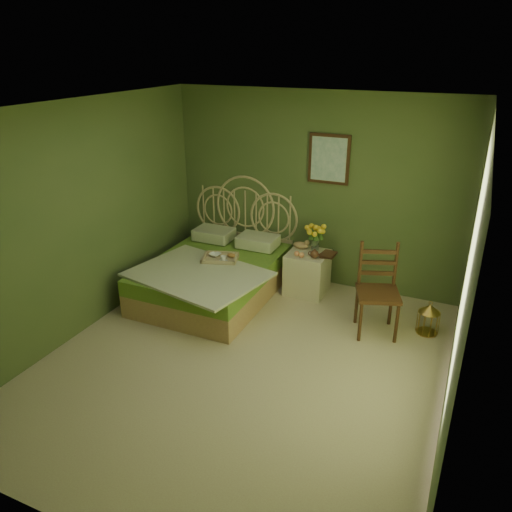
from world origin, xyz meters
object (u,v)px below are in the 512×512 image
at_px(bed, 215,273).
at_px(chair, 380,284).
at_px(birdcage, 428,319).
at_px(nightstand, 308,268).

height_order(bed, chair, bed).
distance_m(bed, birdcage, 2.74).
bearing_deg(chair, birdcage, -4.38).
bearing_deg(birdcage, bed, -177.29).
bearing_deg(chair, nightstand, 131.79).
bearing_deg(bed, birdcage, 2.71).
height_order(nightstand, birdcage, nightstand).
height_order(bed, birdcage, bed).
xyz_separation_m(bed, birdcage, (2.73, 0.13, -0.12)).
bearing_deg(nightstand, birdcage, -14.88).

